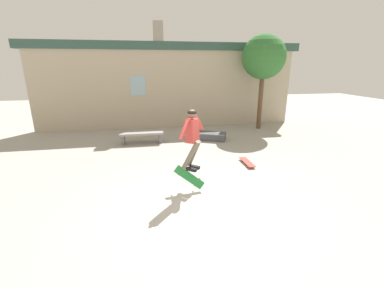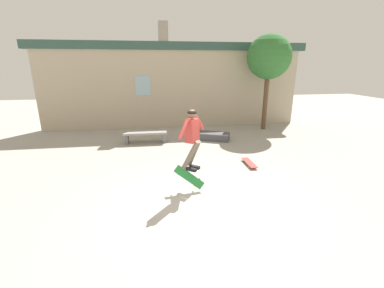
{
  "view_description": "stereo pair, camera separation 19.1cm",
  "coord_description": "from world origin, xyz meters",
  "px_view_note": "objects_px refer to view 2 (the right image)",
  "views": [
    {
      "loc": [
        -1.27,
        -5.0,
        3.01
      ],
      "look_at": [
        -0.18,
        0.75,
        1.2
      ],
      "focal_mm": 24.0,
      "sensor_mm": 36.0,
      "label": 1
    },
    {
      "loc": [
        -1.08,
        -5.03,
        3.01
      ],
      "look_at": [
        -0.18,
        0.75,
        1.2
      ],
      "focal_mm": 24.0,
      "sensor_mm": 36.0,
      "label": 2
    }
  ],
  "objects_px": {
    "tree_right": "(269,57)",
    "skateboard_resting": "(249,163)",
    "park_bench": "(145,135)",
    "skater": "(192,134)",
    "skateboard_flipping": "(189,177)",
    "skate_ledge": "(211,136)"
  },
  "relations": [
    {
      "from": "park_bench",
      "to": "skater",
      "type": "distance_m",
      "value": 4.6
    },
    {
      "from": "skater",
      "to": "skateboard_flipping",
      "type": "xyz_separation_m",
      "value": [
        -0.08,
        -0.05,
        -1.07
      ]
    },
    {
      "from": "tree_right",
      "to": "park_bench",
      "type": "height_order",
      "value": "tree_right"
    },
    {
      "from": "skateboard_resting",
      "to": "skater",
      "type": "bearing_deg",
      "value": -56.2
    },
    {
      "from": "skate_ledge",
      "to": "skater",
      "type": "height_order",
      "value": "skater"
    },
    {
      "from": "park_bench",
      "to": "skateboard_resting",
      "type": "xyz_separation_m",
      "value": [
        3.26,
        -2.93,
        -0.26
      ]
    },
    {
      "from": "skateboard_resting",
      "to": "tree_right",
      "type": "bearing_deg",
      "value": 151.6
    },
    {
      "from": "park_bench",
      "to": "skate_ledge",
      "type": "relative_size",
      "value": 1.09
    },
    {
      "from": "skate_ledge",
      "to": "skateboard_resting",
      "type": "relative_size",
      "value": 1.79
    },
    {
      "from": "tree_right",
      "to": "skateboard_resting",
      "type": "height_order",
      "value": "tree_right"
    },
    {
      "from": "skate_ledge",
      "to": "skateboard_resting",
      "type": "distance_m",
      "value": 2.99
    },
    {
      "from": "tree_right",
      "to": "skate_ledge",
      "type": "bearing_deg",
      "value": -153.4
    },
    {
      "from": "skateboard_resting",
      "to": "skateboard_flipping",
      "type": "bearing_deg",
      "value": -56.19
    },
    {
      "from": "skateboard_resting",
      "to": "park_bench",
      "type": "bearing_deg",
      "value": -131.91
    },
    {
      "from": "park_bench",
      "to": "skateboard_flipping",
      "type": "xyz_separation_m",
      "value": [
        1.15,
        -4.34,
        0.03
      ]
    },
    {
      "from": "skate_ledge",
      "to": "skater",
      "type": "bearing_deg",
      "value": -84.45
    },
    {
      "from": "tree_right",
      "to": "park_bench",
      "type": "bearing_deg",
      "value": -165.34
    },
    {
      "from": "skater",
      "to": "skateboard_flipping",
      "type": "relative_size",
      "value": 1.95
    },
    {
      "from": "skateboard_flipping",
      "to": "skateboard_resting",
      "type": "height_order",
      "value": "skateboard_flipping"
    },
    {
      "from": "tree_right",
      "to": "skate_ledge",
      "type": "relative_size",
      "value": 2.77
    },
    {
      "from": "park_bench",
      "to": "skateboard_flipping",
      "type": "bearing_deg",
      "value": -74.66
    },
    {
      "from": "park_bench",
      "to": "tree_right",
      "type": "bearing_deg",
      "value": 15.17
    }
  ]
}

